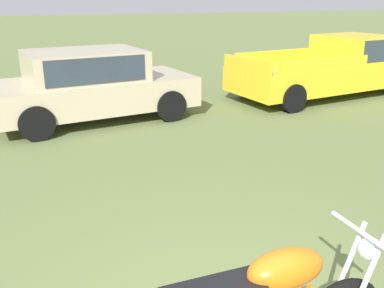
{
  "coord_description": "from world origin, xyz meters",
  "views": [
    {
      "loc": [
        -1.17,
        -1.88,
        2.45
      ],
      "look_at": [
        0.49,
        2.31,
        0.89
      ],
      "focal_mm": 40.21,
      "sensor_mm": 36.0,
      "label": 1
    }
  ],
  "objects": [
    {
      "name": "car_beige",
      "position": [
        0.08,
        6.94,
        0.8
      ],
      "size": [
        4.23,
        2.35,
        1.43
      ],
      "rotation": [
        0.0,
        0.0,
        0.12
      ],
      "color": "#BCAD8C",
      "rests_on": "ground"
    },
    {
      "name": "pickup_truck_yellow",
      "position": [
        6.31,
        7.03,
        0.75
      ],
      "size": [
        5.33,
        2.44,
        1.49
      ],
      "rotation": [
        0.0,
        0.0,
        0.12
      ],
      "color": "gold",
      "rests_on": "ground"
    }
  ]
}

